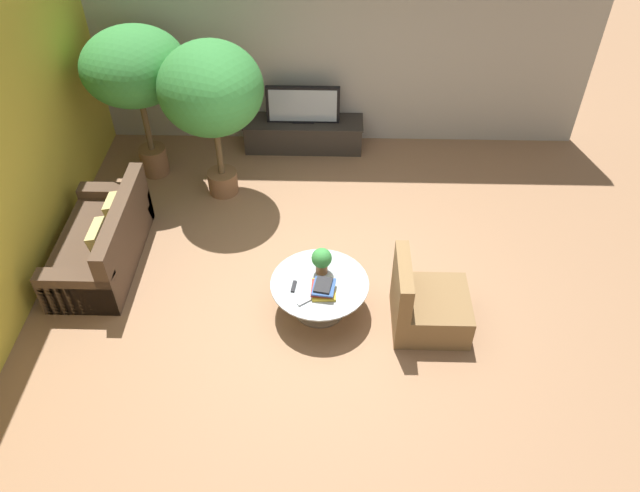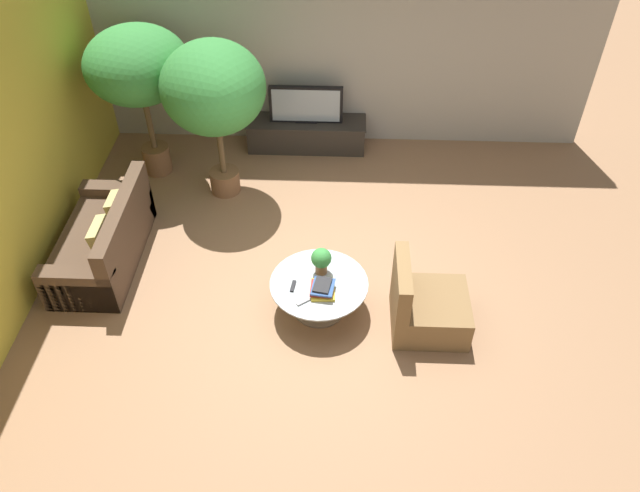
% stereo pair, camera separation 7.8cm
% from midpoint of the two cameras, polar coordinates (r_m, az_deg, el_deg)
% --- Properties ---
extents(ground_plane, '(24.00, 24.00, 0.00)m').
position_cam_midpoint_polar(ground_plane, '(7.15, -0.40, -4.17)').
color(ground_plane, '#8C6647').
extents(back_wall_stone, '(7.40, 0.12, 3.00)m').
position_cam_midpoint_polar(back_wall_stone, '(8.95, 0.22, 18.18)').
color(back_wall_stone, '#A39E93').
rests_on(back_wall_stone, ground).
extents(media_console, '(1.73, 0.50, 0.44)m').
position_cam_midpoint_polar(media_console, '(9.29, -1.76, 10.23)').
color(media_console, '#2D2823').
rests_on(media_console, ground).
extents(television, '(1.04, 0.13, 0.55)m').
position_cam_midpoint_polar(television, '(9.04, -1.82, 12.77)').
color(television, black).
rests_on(television, media_console).
extents(coffee_table, '(1.06, 1.06, 0.41)m').
position_cam_midpoint_polar(coffee_table, '(6.77, -0.36, -4.09)').
color(coffee_table, '#756656').
rests_on(coffee_table, ground).
extents(couch_by_wall, '(0.84, 1.72, 0.84)m').
position_cam_midpoint_polar(couch_by_wall, '(7.75, -19.50, 0.20)').
color(couch_by_wall, '#4C3828').
rests_on(couch_by_wall, ground).
extents(armchair_wicker, '(0.80, 0.76, 0.86)m').
position_cam_midpoint_polar(armchair_wicker, '(6.73, 9.33, -5.41)').
color(armchair_wicker, brown).
rests_on(armchair_wicker, ground).
extents(potted_palm_tall, '(1.32, 1.32, 2.09)m').
position_cam_midpoint_polar(potted_palm_tall, '(8.42, -16.87, 15.17)').
color(potted_palm_tall, brown).
rests_on(potted_palm_tall, ground).
extents(potted_palm_corner, '(1.28, 1.28, 2.11)m').
position_cam_midpoint_polar(potted_palm_corner, '(7.83, -10.22, 13.75)').
color(potted_palm_corner, brown).
rests_on(potted_palm_corner, ground).
extents(potted_plant_tabletop, '(0.22, 0.22, 0.32)m').
position_cam_midpoint_polar(potted_plant_tabletop, '(6.66, -0.18, -1.26)').
color(potted_plant_tabletop, brown).
rests_on(potted_plant_tabletop, coffee_table).
extents(book_stack, '(0.27, 0.33, 0.12)m').
position_cam_midpoint_polar(book_stack, '(6.55, -0.04, -3.88)').
color(book_stack, gold).
rests_on(book_stack, coffee_table).
extents(remote_black, '(0.06, 0.16, 0.02)m').
position_cam_midpoint_polar(remote_black, '(6.63, -2.75, -3.71)').
color(remote_black, black).
rests_on(remote_black, coffee_table).
extents(remote_silver, '(0.15, 0.13, 0.02)m').
position_cam_midpoint_polar(remote_silver, '(6.48, -1.77, -5.12)').
color(remote_silver, gray).
rests_on(remote_silver, coffee_table).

